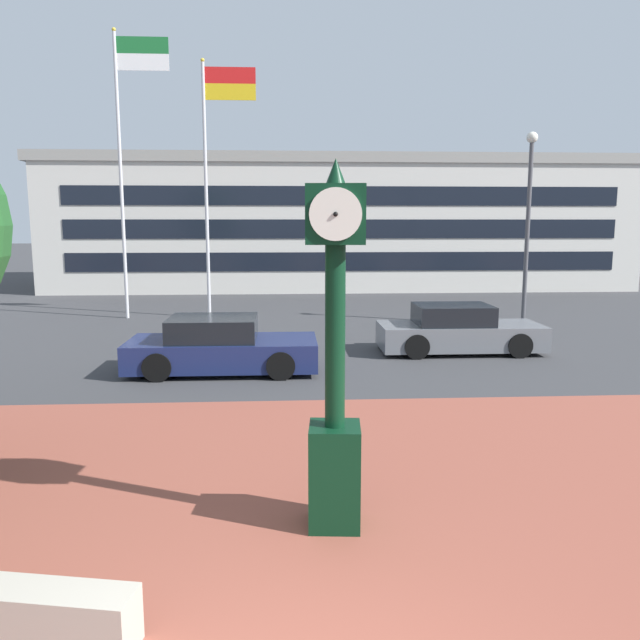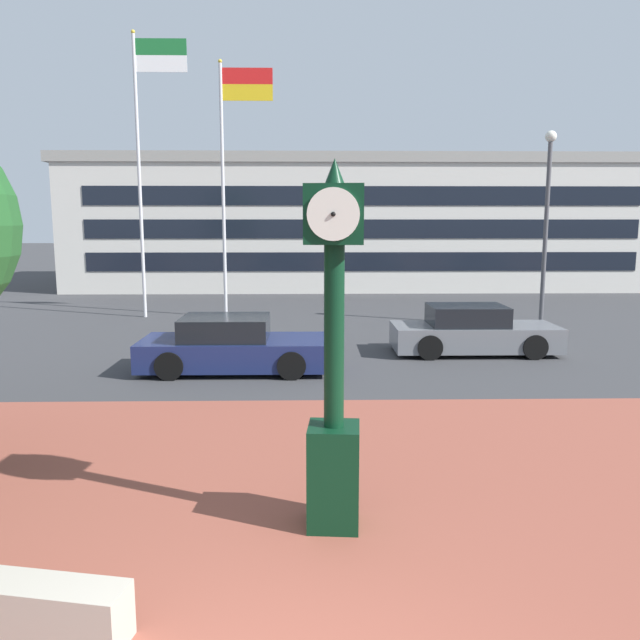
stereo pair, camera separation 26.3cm
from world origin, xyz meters
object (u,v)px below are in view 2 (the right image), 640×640
flagpole_primary (145,148)px  car_street_near (472,332)px  street_clock (334,368)px  flagpole_secondary (229,164)px  civic_building (355,223)px  car_street_far (233,347)px  street_lamp_post (547,208)px

flagpole_primary → car_street_near: bearing=-33.3°
street_clock → car_street_near: 10.39m
car_street_near → flagpole_secondary: bearing=-132.7°
flagpole_primary → civic_building: size_ratio=0.33×
street_clock → car_street_far: street_clock is taller
car_street_far → flagpole_secondary: flagpole_secondary is taller
flagpole_secondary → civic_building: (5.46, 12.68, -2.12)m
car_street_near → flagpole_secondary: flagpole_secondary is taller
flagpole_primary → civic_building: bearing=56.4°
car_street_near → civic_building: civic_building is taller
car_street_near → flagpole_secondary: (-7.11, 6.62, 4.92)m
street_clock → street_lamp_post: street_lamp_post is taller
street_lamp_post → civic_building: bearing=108.2°
car_street_far → flagpole_primary: flagpole_primary is taller
street_lamp_post → car_street_near: bearing=-129.5°
car_street_far → street_lamp_post: bearing=122.2°
civic_building → street_lamp_post: (5.01, -15.22, 0.51)m
car_street_far → civic_building: 21.78m
car_street_far → flagpole_primary: 10.80m
street_clock → civic_building: civic_building is taller
car_street_far → flagpole_secondary: (-0.99, 8.45, 4.92)m
car_street_far → car_street_near: bearing=107.0°
car_street_far → street_lamp_post: size_ratio=0.69×
flagpole_primary → street_lamp_post: flagpole_primary is taller
civic_building → street_lamp_post: 16.03m
flagpole_primary → flagpole_secondary: 3.02m
car_street_near → street_lamp_post: bearing=140.7°
car_street_near → car_street_far: bearing=-73.1°
flagpole_secondary → street_clock: bearing=-79.3°
street_clock → street_lamp_post: 15.58m
street_lamp_post → flagpole_primary: bearing=169.3°
car_street_near → civic_building: size_ratio=0.14×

